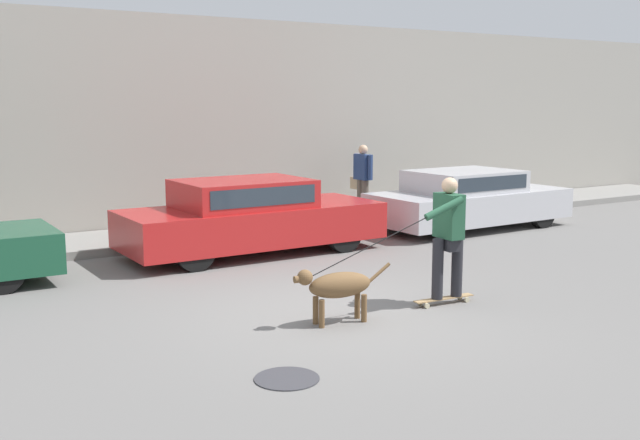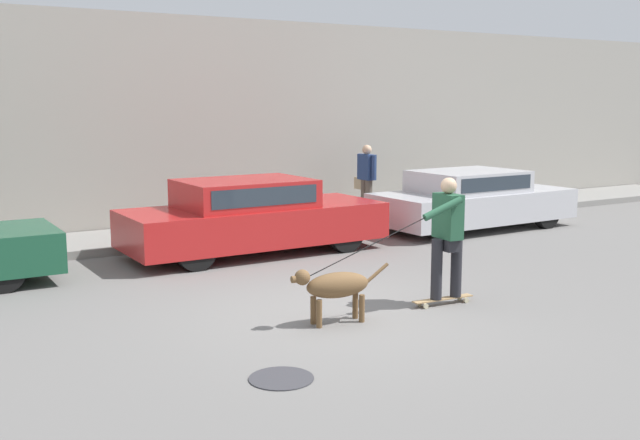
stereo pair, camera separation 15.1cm
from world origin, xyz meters
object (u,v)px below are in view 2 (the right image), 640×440
Objects in this scene: parked_car_1 at (252,217)px; skateboarder at (447,233)px; parked_car_2 at (472,200)px; dog at (335,286)px; pedestrian_with_bag at (366,176)px.

skateboarder is (0.73, -4.34, 0.32)m from parked_car_1.
parked_car_1 is 5.09m from parked_car_2.
parked_car_2 is at bearing -1.02° from parked_car_1.
dog is 0.83× the size of pedestrian_with_bag.
skateboarder reaches higher than parked_car_2.
pedestrian_with_bag is at bearing 27.61° from parked_car_1.
pedestrian_with_bag reaches higher than parked_car_1.
dog is 8.02m from pedestrian_with_bag.
skateboarder reaches higher than parked_car_1.
dog is (-0.97, -4.33, -0.18)m from parked_car_1.
dog is (-6.06, -4.33, -0.14)m from parked_car_2.
parked_car_1 is 1.81× the size of skateboarder.
skateboarder is at bearing -115.54° from pedestrian_with_bag.
pedestrian_with_bag is at bearing -120.66° from dog.
parked_car_1 reaches higher than dog.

